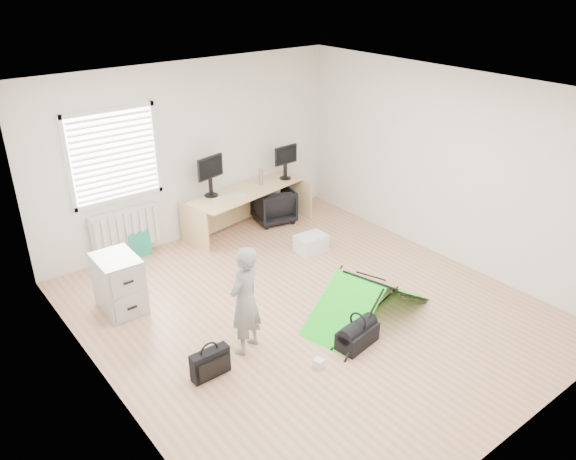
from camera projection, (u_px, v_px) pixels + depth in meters
ground at (308, 309)px, 7.04m from camera, size 5.50×5.50×0.00m
back_wall at (191, 153)px, 8.41m from camera, size 5.00×0.02×2.70m
window at (114, 156)px, 7.63m from camera, size 1.20×0.06×1.20m
radiator at (125, 230)px, 8.07m from camera, size 1.00×0.12×0.60m
desk at (249, 209)px, 9.00m from camera, size 2.11×1.00×0.69m
filing_cabinet at (119, 284)px, 6.89m from camera, size 0.49×0.64×0.73m
monitor_left at (210, 182)px, 8.51m from camera, size 0.50×0.22×0.47m
monitor_right at (285, 167)px, 9.19m from camera, size 0.44×0.11×0.42m
keyboard at (229, 197)px, 8.54m from camera, size 0.49×0.18×0.02m
thermos at (261, 177)px, 8.99m from camera, size 0.08×0.08×0.26m
office_chair at (273, 205)px, 9.30m from camera, size 0.74×0.75×0.58m
person at (245, 301)px, 6.05m from camera, size 0.55×0.46×1.28m
kite at (368, 299)px, 6.78m from camera, size 1.81×1.16×0.52m
storage_crate at (311, 243)px, 8.41m from camera, size 0.47×0.34×0.25m
tote_bag at (139, 244)px, 8.24m from camera, size 0.33×0.15×0.38m
laptop_bag at (210, 363)px, 5.85m from camera, size 0.43×0.13×0.32m
white_box at (319, 363)px, 6.02m from camera, size 0.12×0.12×0.10m
duffel_bag at (357, 337)px, 6.34m from camera, size 0.55×0.34×0.22m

